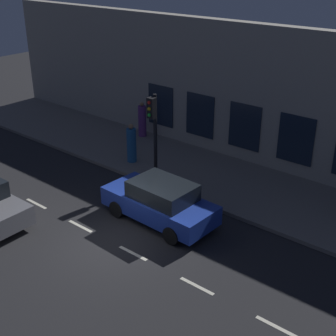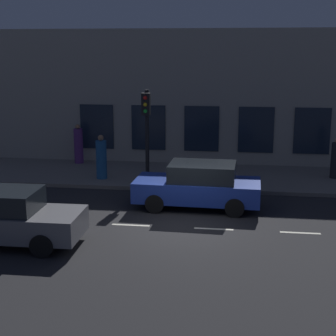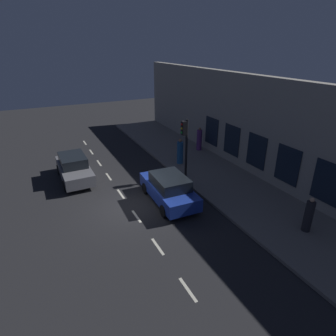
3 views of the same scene
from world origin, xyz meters
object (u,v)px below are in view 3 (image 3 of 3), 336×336
Objects in this scene: parked_car_1 at (169,188)px; pedestrian_2 at (199,140)px; pedestrian_1 at (180,152)px; parked_car_0 at (74,168)px; traffic_light at (185,139)px; pedestrian_0 at (309,216)px.

pedestrian_2 is (5.72, 6.07, 0.20)m from parked_car_1.
pedestrian_1 is 0.99× the size of pedestrian_2.
parked_car_1 is (4.15, -5.17, 0.00)m from parked_car_0.
parked_car_1 is 8.34m from pedestrian_2.
pedestrian_2 is at bearing 47.69° from traffic_light.
parked_car_0 is 9.90m from pedestrian_2.
pedestrian_0 is (2.16, -7.54, -1.74)m from traffic_light.
pedestrian_0 reaches higher than parked_car_0.
parked_car_0 is 2.38× the size of pedestrian_2.
traffic_light is 8.03m from pedestrian_0.
traffic_light is 7.24m from parked_car_0.
traffic_light is at bearing 164.28° from pedestrian_0.
pedestrian_1 reaches higher than parked_car_1.
parked_car_1 is at bearing -172.55° from pedestrian_0.
pedestrian_2 is at bearing 141.48° from pedestrian_0.
pedestrian_2 is at bearing -175.50° from parked_car_0.
parked_car_0 is (-6.34, 2.97, -1.87)m from traffic_light.
pedestrian_0 is at bearing -48.92° from parked_car_1.
traffic_light is 0.85× the size of parked_car_0.
pedestrian_1 is 3.28m from pedestrian_2.
traffic_light is at bearing -137.92° from pedestrian_2.
pedestrian_1 is at bearing 56.82° from parked_car_1.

